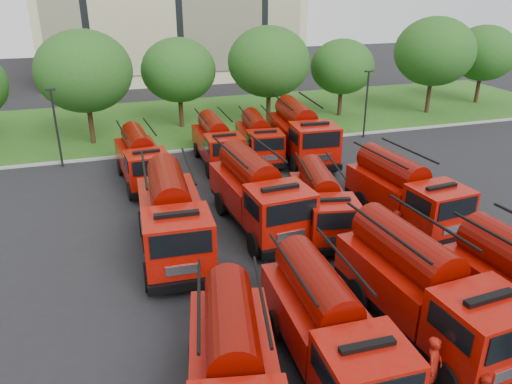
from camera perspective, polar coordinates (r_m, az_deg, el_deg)
ground at (r=20.73m, az=5.64°, el=-10.12°), size 140.00×140.00×0.00m
lawn at (r=43.91m, az=-7.60°, el=8.16°), size 70.00×16.00×0.12m
curb at (r=36.27m, az=-5.29°, el=5.03°), size 70.00×0.30×0.14m
tree_2 at (r=37.83m, az=-19.06°, el=12.91°), size 6.72×6.72×8.22m
tree_3 at (r=40.84m, az=-8.85°, el=13.60°), size 5.88×5.88×7.19m
tree_4 at (r=40.96m, az=1.48°, el=14.65°), size 6.55×6.55×8.01m
tree_5 at (r=44.70m, az=9.83°, el=13.93°), size 5.46×5.46×6.68m
tree_6 at (r=47.46m, az=19.73°, el=14.87°), size 6.89×6.89×8.42m
tree_7 at (r=53.46m, az=24.60°, el=14.24°), size 6.05×6.05×7.39m
lamp_post_0 at (r=34.23m, az=-21.91°, el=7.27°), size 0.60×0.25×5.11m
lamp_post_1 at (r=39.06m, az=12.51°, el=10.21°), size 0.60×0.25×5.11m
fire_truck_0 at (r=14.29m, az=-2.53°, el=-19.99°), size 3.71×7.26×3.16m
fire_truck_1 at (r=15.93m, az=8.29°, el=-14.94°), size 2.69×6.98×3.15m
fire_truck_2 at (r=18.06m, az=18.69°, el=-10.33°), size 3.29×7.82×3.48m
fire_truck_4 at (r=22.18m, az=-9.58°, el=-2.69°), size 3.17×7.91×3.54m
fire_truck_5 at (r=24.18m, az=0.19°, el=-0.11°), size 3.33×7.94×3.53m
fire_truck_6 at (r=24.21m, az=7.54°, el=-1.10°), size 3.40×6.68×2.90m
fire_truck_7 at (r=25.76m, az=16.58°, el=0.06°), size 3.18×7.36×3.25m
fire_truck_8 at (r=30.45m, az=-13.01°, el=3.80°), size 2.85×6.81×3.03m
fire_truck_9 at (r=32.90m, az=-4.50°, el=5.74°), size 2.44×6.54×2.97m
fire_truck_10 at (r=33.76m, az=0.29°, el=6.20°), size 2.82×6.53×2.89m
fire_truck_11 at (r=33.81m, az=5.14°, el=6.80°), size 3.37×8.15×3.63m
firefighter_2 at (r=21.59m, az=27.12°, el=-11.43°), size 1.00×1.31×1.98m
firefighter_4 at (r=17.92m, az=2.71°, el=-16.14°), size 0.85×0.71×1.48m
firefighter_5 at (r=24.60m, az=15.46°, el=-5.18°), size 1.46×0.78×1.49m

